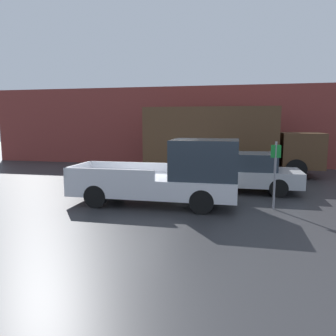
# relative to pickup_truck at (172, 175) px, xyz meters

# --- Properties ---
(ground_plane) EXTENTS (60.00, 60.00, 0.00)m
(ground_plane) POSITION_rel_pickup_truck_xyz_m (-0.63, 0.81, -1.00)
(ground_plane) COLOR #2D2D30
(building_wall) EXTENTS (28.00, 0.15, 4.96)m
(building_wall) POSITION_rel_pickup_truck_xyz_m (-0.63, 10.13, 1.48)
(building_wall) COLOR brown
(building_wall) RESTS_ON ground
(pickup_truck) EXTENTS (5.52, 1.96, 2.19)m
(pickup_truck) POSITION_rel_pickup_truck_xyz_m (0.00, 0.00, 0.00)
(pickup_truck) COLOR silver
(pickup_truck) RESTS_ON ground
(car) EXTENTS (4.86, 1.96, 1.54)m
(car) POSITION_rel_pickup_truck_xyz_m (2.14, 2.78, -0.22)
(car) COLOR #B7BABF
(car) RESTS_ON ground
(delivery_truck) EXTENTS (8.90, 2.44, 3.50)m
(delivery_truck) POSITION_rel_pickup_truck_xyz_m (1.28, 7.01, 0.87)
(delivery_truck) COLOR #4C331E
(delivery_truck) RESTS_ON ground
(parking_sign) EXTENTS (0.30, 0.07, 2.14)m
(parking_sign) POSITION_rel_pickup_truck_xyz_m (3.25, 0.15, 0.21)
(parking_sign) COLOR gray
(parking_sign) RESTS_ON ground
(newspaper_box) EXTENTS (0.45, 0.40, 0.95)m
(newspaper_box) POSITION_rel_pickup_truck_xyz_m (-0.51, 9.81, -0.53)
(newspaper_box) COLOR red
(newspaper_box) RESTS_ON ground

